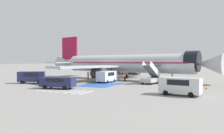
% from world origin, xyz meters
% --- Properties ---
extents(ground_plane, '(600.00, 600.00, 0.00)m').
position_xyz_m(ground_plane, '(0.00, 0.00, 0.00)').
color(ground_plane, gray).
extents(apron_leadline_yellow, '(74.23, 13.28, 0.01)m').
position_xyz_m(apron_leadline_yellow, '(-1.48, -0.16, 0.00)').
color(apron_leadline_yellow, gold).
rests_on(apron_leadline_yellow, ground_plane).
extents(apron_stand_patch_blue, '(5.67, 9.19, 0.01)m').
position_xyz_m(apron_stand_patch_blue, '(-1.48, -11.37, 0.00)').
color(apron_stand_patch_blue, '#2856A8').
rests_on(apron_stand_patch_blue, ground_plane).
extents(apron_walkway_bar_0, '(0.44, 3.60, 0.01)m').
position_xyz_m(apron_walkway_bar_0, '(-5.68, -21.34, 0.00)').
color(apron_walkway_bar_0, silver).
rests_on(apron_walkway_bar_0, ground_plane).
extents(apron_walkway_bar_1, '(0.44, 3.60, 0.01)m').
position_xyz_m(apron_walkway_bar_1, '(-4.48, -21.34, 0.00)').
color(apron_walkway_bar_1, silver).
rests_on(apron_walkway_bar_1, ground_plane).
extents(apron_walkway_bar_2, '(0.44, 3.60, 0.01)m').
position_xyz_m(apron_walkway_bar_2, '(-3.28, -21.34, 0.00)').
color(apron_walkway_bar_2, silver).
rests_on(apron_walkway_bar_2, ground_plane).
extents(apron_walkway_bar_3, '(0.44, 3.60, 0.01)m').
position_xyz_m(apron_walkway_bar_3, '(-2.08, -21.34, 0.00)').
color(apron_walkway_bar_3, silver).
rests_on(apron_walkway_bar_3, ground_plane).
extents(apron_walkway_bar_4, '(0.44, 3.60, 0.01)m').
position_xyz_m(apron_walkway_bar_4, '(-0.88, -21.34, 0.00)').
color(apron_walkway_bar_4, silver).
rests_on(apron_walkway_bar_4, ground_plane).
extents(apron_walkway_bar_5, '(0.44, 3.60, 0.01)m').
position_xyz_m(apron_walkway_bar_5, '(0.32, -21.34, 0.00)').
color(apron_walkway_bar_5, silver).
rests_on(apron_walkway_bar_5, ground_plane).
extents(apron_walkway_bar_6, '(0.44, 3.60, 0.01)m').
position_xyz_m(apron_walkway_bar_6, '(1.52, -21.34, 0.00)').
color(apron_walkway_bar_6, silver).
rests_on(apron_walkway_bar_6, ground_plane).
extents(airliner, '(41.61, 33.92, 10.74)m').
position_xyz_m(airliner, '(-2.12, -0.05, 3.65)').
color(airliner, '#B7BCC4').
rests_on(airliner, ground_plane).
extents(boarding_stairs_forward, '(3.00, 5.48, 4.25)m').
position_xyz_m(boarding_stairs_forward, '(6.22, -6.11, 1.02)').
color(boarding_stairs_forward, '#ADB2BA').
rests_on(boarding_stairs_forward, ground_plane).
extents(fuel_tanker, '(2.73, 10.71, 3.65)m').
position_xyz_m(fuel_tanker, '(-10.45, 20.72, 1.86)').
color(fuel_tanker, '#38383D').
rests_on(fuel_tanker, ground_plane).
extents(service_van_0, '(2.22, 4.88, 2.22)m').
position_xyz_m(service_van_0, '(-2.45, -7.45, 1.32)').
color(service_van_0, silver).
rests_on(service_van_0, ground_plane).
extents(service_van_1, '(5.02, 2.69, 2.17)m').
position_xyz_m(service_van_1, '(13.14, -18.43, 1.30)').
color(service_van_1, silver).
rests_on(service_van_1, ground_plane).
extents(service_van_2, '(5.05, 4.35, 2.23)m').
position_xyz_m(service_van_2, '(-14.61, -15.03, 1.33)').
color(service_van_2, '#1E234C').
rests_on(service_van_2, ground_plane).
extents(service_van_3, '(5.51, 3.00, 1.78)m').
position_xyz_m(service_van_3, '(-4.56, -19.66, 1.09)').
color(service_van_3, '#1E234C').
rests_on(service_van_3, ground_plane).
extents(ground_crew_0, '(0.45, 0.26, 1.83)m').
position_xyz_m(ground_crew_0, '(-9.96, -2.16, 1.06)').
color(ground_crew_0, '#191E38').
rests_on(ground_crew_0, ground_plane).
extents(ground_crew_1, '(0.48, 0.37, 1.87)m').
position_xyz_m(ground_crew_1, '(-0.01, -3.91, 1.09)').
color(ground_crew_1, '#191E38').
rests_on(ground_crew_1, ground_plane).
extents(ground_crew_2, '(0.47, 0.31, 1.63)m').
position_xyz_m(ground_crew_2, '(9.51, -8.08, 0.93)').
color(ground_crew_2, black).
rests_on(ground_crew_2, ground_plane).
extents(traffic_cone_0, '(0.42, 0.42, 0.46)m').
position_xyz_m(traffic_cone_0, '(15.83, -10.47, 0.23)').
color(traffic_cone_0, orange).
rests_on(traffic_cone_0, ground_plane).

